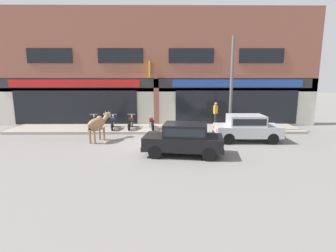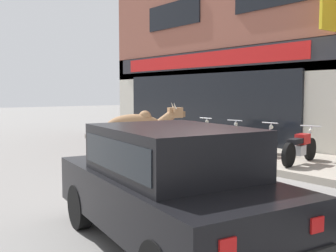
% 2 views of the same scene
% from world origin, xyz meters
% --- Properties ---
extents(ground_plane, '(90.00, 90.00, 0.00)m').
position_xyz_m(ground_plane, '(0.00, 0.00, 0.00)').
color(ground_plane, slate).
extents(sidewalk, '(19.00, 2.90, 0.16)m').
position_xyz_m(sidewalk, '(0.00, 3.65, 0.08)').
color(sidewalk, gray).
rests_on(sidewalk, ground).
extents(shop_building, '(23.00, 1.40, 8.23)m').
position_xyz_m(shop_building, '(-0.00, 5.36, 3.90)').
color(shop_building, '#8E5142').
rests_on(shop_building, ground).
extents(cow, '(1.07, 2.05, 1.61)m').
position_xyz_m(cow, '(-3.05, 0.47, 1.01)').
color(cow, '#936B47').
rests_on(cow, ground).
extents(car_0, '(3.64, 1.67, 1.46)m').
position_xyz_m(car_0, '(5.10, 0.44, 0.81)').
color(car_0, black).
rests_on(car_0, ground).
extents(car_1, '(3.76, 2.09, 1.46)m').
position_xyz_m(car_1, '(1.48, -2.14, 0.81)').
color(car_1, black).
rests_on(car_1, ground).
extents(motorcycle_0, '(0.52, 1.81, 0.88)m').
position_xyz_m(motorcycle_0, '(-4.17, 3.31, 0.55)').
color(motorcycle_0, black).
rests_on(motorcycle_0, sidewalk).
extents(motorcycle_1, '(0.52, 1.81, 0.88)m').
position_xyz_m(motorcycle_1, '(-2.81, 3.27, 0.55)').
color(motorcycle_1, black).
rests_on(motorcycle_1, sidewalk).
extents(motorcycle_2, '(0.52, 1.81, 0.88)m').
position_xyz_m(motorcycle_2, '(-1.65, 3.31, 0.55)').
color(motorcycle_2, black).
rests_on(motorcycle_2, sidewalk).
extents(motorcycle_3, '(0.58, 1.80, 0.88)m').
position_xyz_m(motorcycle_3, '(-0.27, 3.27, 0.55)').
color(motorcycle_3, black).
rests_on(motorcycle_3, sidewalk).
extents(pedestrian, '(0.32, 0.47, 1.60)m').
position_xyz_m(pedestrian, '(4.16, 4.54, 1.14)').
color(pedestrian, '#2D2D33').
rests_on(pedestrian, sidewalk).
extents(utility_pole, '(0.18, 0.18, 5.74)m').
position_xyz_m(utility_pole, '(4.68, 2.50, 3.03)').
color(utility_pole, '#595651').
rests_on(utility_pole, sidewalk).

